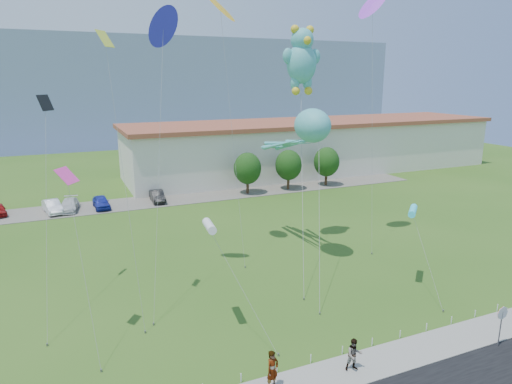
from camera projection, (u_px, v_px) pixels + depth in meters
ground at (314, 346)px, 25.87m from camera, size 160.00×160.00×0.00m
sidewalk at (342, 373)px, 23.41m from camera, size 80.00×2.50×0.10m
parking_strip at (171, 200)px, 56.99m from camera, size 70.00×6.00×0.06m
hill_ridge at (99, 87)px, 129.56m from camera, size 160.00×50.00×25.00m
warehouse at (315, 146)px, 74.08m from camera, size 61.00×15.00×8.20m
stop_sign at (502, 317)px, 25.36m from camera, size 0.80×0.07×2.50m
rope_fence at (327, 354)px, 24.65m from camera, size 26.05×0.05×0.50m
tree_near at (247, 168)px, 59.16m from camera, size 3.60×3.60×5.47m
tree_mid at (289, 165)px, 61.49m from camera, size 3.60×3.60×5.47m
tree_far at (327, 162)px, 63.82m from camera, size 3.60×3.60×5.47m
pedestrian_left at (273, 370)px, 22.02m from camera, size 0.84×0.70×1.97m
pedestrian_right at (354, 355)px, 23.39m from camera, size 0.99×0.85×1.75m
parked_car_silver at (52, 206)px, 51.19m from camera, size 2.35×4.56×1.43m
parked_car_white at (69, 205)px, 52.00m from camera, size 2.55×4.77×1.31m
parked_car_blue at (101, 202)px, 53.04m from camera, size 1.86×4.22×1.41m
parked_car_black at (157, 196)px, 55.83m from camera, size 1.61×4.22×1.37m
octopus_kite at (305, 133)px, 36.53m from camera, size 5.22×14.58×12.52m
teddy_bear_kite at (302, 59)px, 38.17m from camera, size 6.81×11.26×19.02m
small_kite_blue at (163, 34)px, 30.77m from camera, size 3.92×7.51×18.82m
small_kite_purple at (373, 11)px, 38.07m from camera, size 2.25×4.36×21.43m
small_kite_orange at (221, 14)px, 35.32m from camera, size 1.80×4.93×20.79m
small_kite_yellow at (111, 80)px, 26.27m from camera, size 1.33×4.42×17.40m
small_kite_cyan at (413, 211)px, 32.40m from camera, size 1.09×5.51×6.04m
small_kite_white at (210, 227)px, 26.28m from camera, size 2.69×5.50×6.92m
small_kite_black at (45, 130)px, 29.26m from camera, size 1.85×8.17×13.64m
small_kite_pink at (70, 195)px, 24.20m from camera, size 1.34×4.40×10.15m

